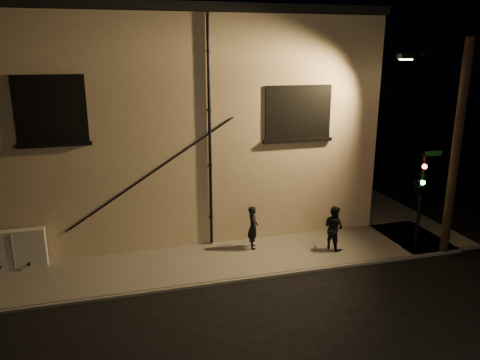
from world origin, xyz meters
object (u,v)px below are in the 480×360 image
object	(u,v)px
utility_cabinet	(14,250)
pedestrian_b	(334,227)
pedestrian_a	(253,227)
traffic_signal	(419,185)
streetlamp_pole	(454,146)

from	to	relation	value
utility_cabinet	pedestrian_b	world-z (taller)	pedestrian_b
pedestrian_a	pedestrian_b	world-z (taller)	pedestrian_b
pedestrian_a	traffic_signal	xyz separation A→B (m)	(5.69, -1.69, 1.65)
utility_cabinet	pedestrian_a	world-z (taller)	pedestrian_a
utility_cabinet	traffic_signal	xyz separation A→B (m)	(13.92, -2.24, 1.79)
streetlamp_pole	pedestrian_b	bearing A→B (deg)	162.93
streetlamp_pole	traffic_signal	bearing A→B (deg)	159.98
pedestrian_a	pedestrian_b	distance (m)	2.97
traffic_signal	streetlamp_pole	xyz separation A→B (m)	(0.97, -0.35, 1.45)
pedestrian_a	traffic_signal	bearing A→B (deg)	-96.30
utility_cabinet	pedestrian_a	bearing A→B (deg)	-3.82
pedestrian_a	pedestrian_b	bearing A→B (deg)	-96.76
utility_cabinet	pedestrian_b	size ratio (longest dim) A/B	1.24
pedestrian_b	streetlamp_pole	distance (m)	5.05
utility_cabinet	streetlamp_pole	xyz separation A→B (m)	(14.89, -2.59, 3.24)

